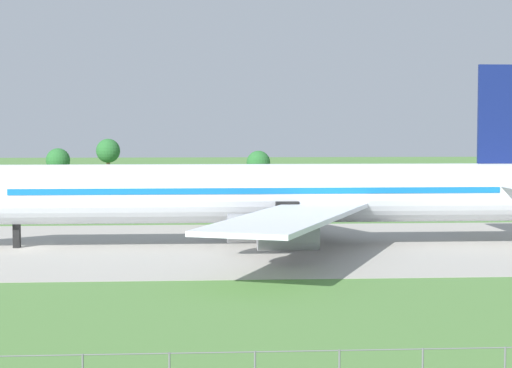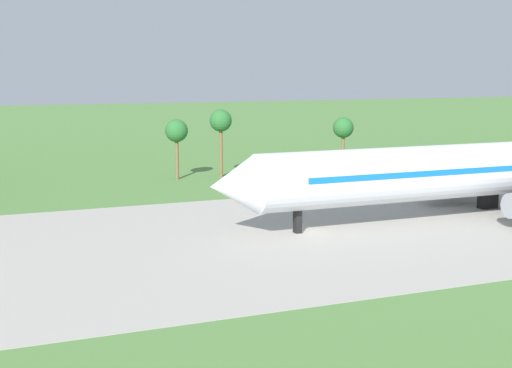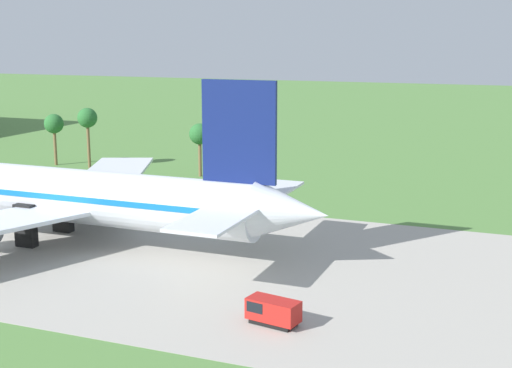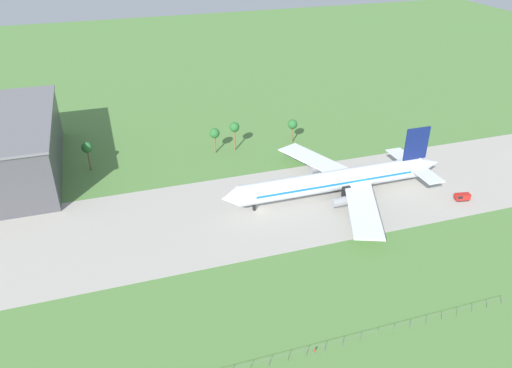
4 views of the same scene
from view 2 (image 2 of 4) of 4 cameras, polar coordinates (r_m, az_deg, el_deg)
The scene contains 4 objects.
ground_plane at distance 76.80m, azimuth 4.22°, elevation -3.89°, with size 600.00×600.00×0.00m, color #517F3D.
taxiway_strip at distance 76.80m, azimuth 4.22°, elevation -3.88°, with size 320.00×44.00×0.02m.
jet_airliner at distance 90.28m, azimuth 19.00°, elevation 1.16°, with size 72.71×61.88×19.37m.
palm_tree_row at distance 112.92m, azimuth -7.17°, elevation 4.34°, with size 77.15×3.60×10.96m.
Camera 2 is at (-33.34, -66.99, 17.27)m, focal length 50.00 mm.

